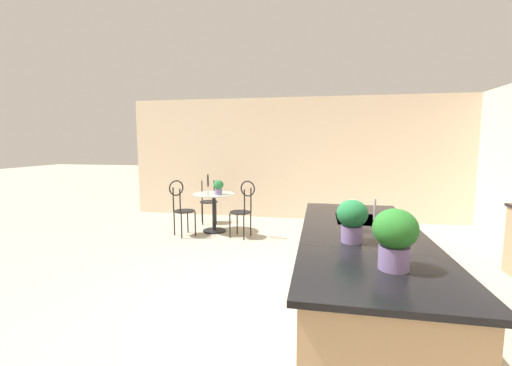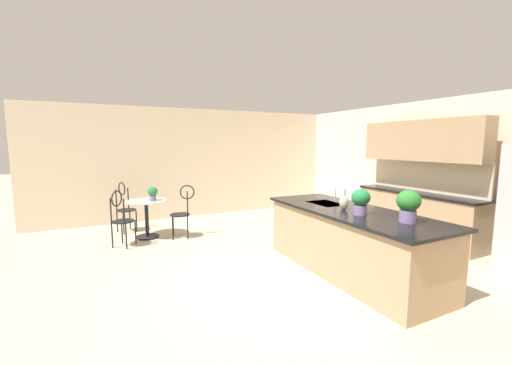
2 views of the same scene
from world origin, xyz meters
name	(u,v)px [view 2 (image 2 of 2)]	position (x,y,z in m)	size (l,w,h in m)	color
ground_plane	(287,275)	(0.00, 0.00, 0.00)	(40.00, 40.00, 0.00)	#B2A893
wall_back	(456,170)	(0.00, 3.66, 1.35)	(9.00, 0.12, 2.70)	beige
wall_left_window	(200,163)	(-4.26, 0.00, 1.35)	(0.12, 7.80, 2.70)	beige
kitchen_island	(350,241)	(0.30, 0.85, 0.46)	(2.80, 1.06, 0.92)	tan
back_counter_run	(417,213)	(-0.40, 3.21, 0.49)	(2.44, 0.64, 1.52)	tan
upper_cabinet_run	(421,141)	(-0.40, 3.18, 1.90)	(2.40, 0.36, 0.76)	tan
bistro_table	(147,215)	(-2.78, -1.52, 0.45)	(0.80, 0.80, 0.74)	black
chair_near_window	(121,216)	(-2.36, -2.00, 0.57)	(0.53, 0.53, 1.04)	black
chair_by_island	(183,209)	(-2.48, -0.87, 0.57)	(0.46, 0.52, 1.04)	black
chair_toward_desk	(125,204)	(-3.47, -1.86, 0.57)	(0.52, 0.50, 1.04)	black
sink_faucet	(335,195)	(-0.25, 1.03, 1.03)	(0.02, 0.02, 0.22)	#B2B5BA
potted_plant_on_table	(153,193)	(-2.71, -1.40, 0.89)	(0.19, 0.19, 0.27)	#7A669E
potted_plant_counter_near	(361,200)	(0.60, 0.73, 1.12)	(0.24, 0.24, 0.34)	#7A669E
potted_plant_counter_far	(408,204)	(1.15, 0.94, 1.14)	(0.27, 0.27, 0.39)	#7A669E
vase_on_counter	(344,202)	(0.25, 0.76, 1.03)	(0.13, 0.13, 0.29)	#BCB29E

